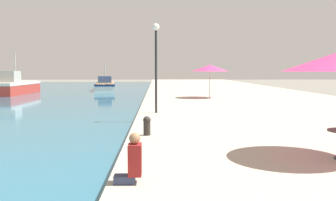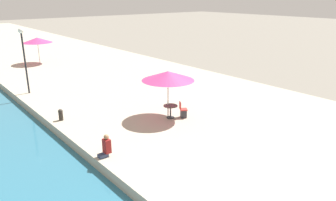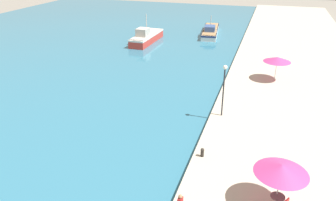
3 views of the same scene
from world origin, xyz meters
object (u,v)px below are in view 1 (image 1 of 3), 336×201
Objects in this scene: cafe_umbrella_white at (210,68)px; mooring_bollard at (147,125)px; fishing_boat_near at (15,86)px; person_at_quay at (133,161)px; fishing_boat_mid at (105,85)px; lamppost at (156,52)px.

cafe_umbrella_white is 4.46× the size of mooring_bollard.
fishing_boat_near is 23.34m from cafe_umbrella_white.
fishing_boat_mid is at bearing 98.55° from person_at_quay.
lamppost reaches higher than fishing_boat_mid.
mooring_bollard is at bearing -105.05° from cafe_umbrella_white.
fishing_boat_near is 3.08× the size of cafe_umbrella_white.
person_at_quay is 5.38m from mooring_bollard.
fishing_boat_near is 8.93× the size of person_at_quay.
person_at_quay is (-4.64, -22.14, -1.90)m from cafe_umbrella_white.
fishing_boat_near reaches higher than person_at_quay.
mooring_bollard is at bearing -87.08° from fishing_boat_mid.
person_at_quay is (6.41, -42.65, 0.27)m from fishing_boat_mid.
lamppost is at bearing 87.93° from person_at_quay.
mooring_bollard is at bearing -92.59° from lamppost.
cafe_umbrella_white is 11.04m from lamppost.
lamppost is (-4.21, -10.18, 0.75)m from cafe_umbrella_white.
lamppost reaches higher than cafe_umbrella_white.
person_at_quay is 0.22× the size of lamppost.
fishing_boat_mid is at bearing 99.97° from mooring_bollard.
person_at_quay is at bearing -88.49° from fishing_boat_mid.
fishing_boat_near is 27.43m from lamppost.
lamppost reaches higher than fishing_boat_near.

